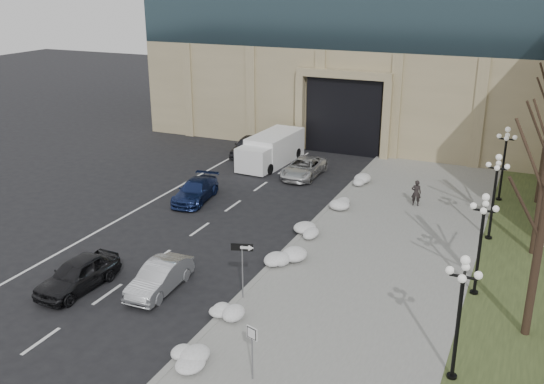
{
  "coord_description": "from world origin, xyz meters",
  "views": [
    {
      "loc": [
        9.77,
        -12.67,
        13.21
      ],
      "look_at": [
        -1.34,
        12.3,
        3.5
      ],
      "focal_mm": 40.0,
      "sensor_mm": 36.0,
      "label": 1
    }
  ],
  "objects": [
    {
      "name": "lamppost_a",
      "position": [
        8.3,
        6.0,
        3.07
      ],
      "size": [
        1.18,
        1.18,
        4.76
      ],
      "color": "black",
      "rests_on": "ground"
    },
    {
      "name": "curb",
      "position": [
        -1.0,
        14.0,
        0.07
      ],
      "size": [
        0.3,
        40.0,
        0.14
      ],
      "primitive_type": "cube",
      "color": "gray",
      "rests_on": "ground"
    },
    {
      "name": "one_way_sign",
      "position": [
        -0.65,
        8.05,
        2.2
      ],
      "size": [
        1.0,
        0.4,
        2.66
      ],
      "rotation": [
        0.0,
        0.0,
        0.3
      ],
      "color": "slate",
      "rests_on": "ground"
    },
    {
      "name": "snow_clump_g",
      "position": [
        -0.44,
        24.86,
        0.3
      ],
      "size": [
        1.1,
        1.6,
        0.36
      ],
      "primitive_type": "ellipsoid",
      "color": "white",
      "rests_on": "sidewalk"
    },
    {
      "name": "snow_clump_c",
      "position": [
        -0.64,
        6.57,
        0.3
      ],
      "size": [
        1.1,
        1.6,
        0.36
      ],
      "primitive_type": "ellipsoid",
      "color": "white",
      "rests_on": "sidewalk"
    },
    {
      "name": "car_e",
      "position": [
        -10.63,
        28.51,
        0.74
      ],
      "size": [
        2.14,
        4.51,
        1.49
      ],
      "primitive_type": "imported",
      "rotation": [
        0.0,
        0.0,
        0.09
      ],
      "color": "#29282D",
      "rests_on": "ground"
    },
    {
      "name": "lamppost_d",
      "position": [
        8.3,
        25.5,
        3.07
      ],
      "size": [
        1.18,
        1.18,
        4.76
      ],
      "color": "black",
      "rests_on": "ground"
    },
    {
      "name": "sidewalk",
      "position": [
        3.5,
        14.0,
        0.06
      ],
      "size": [
        9.0,
        40.0,
        0.12
      ],
      "primitive_type": "cube",
      "color": "gray",
      "rests_on": "ground"
    },
    {
      "name": "car_c",
      "position": [
        -9.06,
        17.9,
        0.66
      ],
      "size": [
        2.49,
        4.74,
        1.31
      ],
      "primitive_type": "imported",
      "rotation": [
        0.0,
        0.0,
        0.15
      ],
      "color": "navy",
      "rests_on": "ground"
    },
    {
      "name": "snow_clump_d",
      "position": [
        -0.46,
        11.94,
        0.3
      ],
      "size": [
        1.1,
        1.6,
        0.36
      ],
      "primitive_type": "ellipsoid",
      "color": "white",
      "rests_on": "sidewalk"
    },
    {
      "name": "pedestrian",
      "position": [
        3.74,
        22.33,
        0.93
      ],
      "size": [
        0.65,
        0.48,
        1.61
      ],
      "primitive_type": "imported",
      "rotation": [
        0.0,
        0.0,
        3.31
      ],
      "color": "black",
      "rests_on": "sidewalk"
    },
    {
      "name": "keep_sign",
      "position": [
        2.02,
        3.09,
        1.6
      ],
      "size": [
        0.46,
        0.18,
        2.18
      ],
      "rotation": [
        0.0,
        0.0,
        -0.32
      ],
      "color": "slate",
      "rests_on": "ground"
    },
    {
      "name": "car_d",
      "position": [
        -4.63,
        25.18,
        0.65
      ],
      "size": [
        2.17,
        4.7,
        1.31
      ],
      "primitive_type": "imported",
      "rotation": [
        0.0,
        0.0,
        0.0
      ],
      "color": "silver",
      "rests_on": "ground"
    },
    {
      "name": "box_truck",
      "position": [
        -8.02,
        27.14,
        1.06
      ],
      "size": [
        2.76,
        6.99,
        2.18
      ],
      "rotation": [
        0.0,
        0.0,
        -0.06
      ],
      "color": "white",
      "rests_on": "ground"
    },
    {
      "name": "lamppost_c",
      "position": [
        8.3,
        19.0,
        3.07
      ],
      "size": [
        1.18,
        1.18,
        4.76
      ],
      "color": "black",
      "rests_on": "ground"
    },
    {
      "name": "snow_clump_f",
      "position": [
        -0.52,
        20.25,
        0.3
      ],
      "size": [
        1.1,
        1.6,
        0.36
      ],
      "primitive_type": "ellipsoid",
      "color": "white",
      "rests_on": "sidewalk"
    },
    {
      "name": "lamppost_b",
      "position": [
        8.3,
        12.5,
        3.07
      ],
      "size": [
        1.18,
        1.18,
        4.76
      ],
      "color": "black",
      "rests_on": "ground"
    },
    {
      "name": "snow_clump_b",
      "position": [
        -0.6,
        3.08,
        0.3
      ],
      "size": [
        1.1,
        1.6,
        0.36
      ],
      "primitive_type": "ellipsoid",
      "color": "white",
      "rests_on": "sidewalk"
    },
    {
      "name": "snow_clump_e",
      "position": [
        -0.67,
        15.69,
        0.3
      ],
      "size": [
        1.1,
        1.6,
        0.36
      ],
      "primitive_type": "ellipsoid",
      "color": "white",
      "rests_on": "sidewalk"
    },
    {
      "name": "car_b",
      "position": [
        -4.55,
        7.25,
        0.65
      ],
      "size": [
        1.54,
        4.03,
        1.31
      ],
      "primitive_type": "imported",
      "rotation": [
        0.0,
        0.0,
        0.04
      ],
      "color": "#ADB0B5",
      "rests_on": "ground"
    },
    {
      "name": "grass_strip",
      "position": [
        10.0,
        14.0,
        0.05
      ],
      "size": [
        4.0,
        40.0,
        0.1
      ],
      "primitive_type": "cube",
      "color": "#354120",
      "rests_on": "ground"
    },
    {
      "name": "car_a",
      "position": [
        -7.98,
        5.9,
        0.73
      ],
      "size": [
        1.97,
        4.36,
        1.45
      ],
      "primitive_type": "imported",
      "rotation": [
        0.0,
        0.0,
        -0.06
      ],
      "color": "black",
      "rests_on": "ground"
    }
  ]
}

